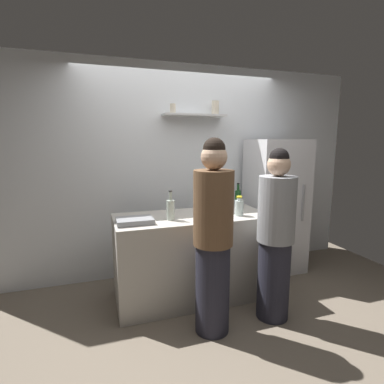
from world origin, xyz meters
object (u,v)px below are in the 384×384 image
Objects in this scene: utensil_holder at (225,203)px; water_bottle_plastic at (239,207)px; person_brown_jacket at (213,239)px; person_grey_hoodie at (275,237)px; refrigerator at (275,206)px; wine_bottle_pale_glass at (171,209)px; wine_bottle_green_glass at (238,198)px; baking_pan at (135,221)px.

utensil_holder is 0.34m from water_bottle_plastic.
person_brown_jacket reaches higher than person_grey_hoodie.
person_brown_jacket reaches higher than utensil_holder.
refrigerator is 1.59m from wine_bottle_pale_glass.
person_grey_hoodie is (0.63, 0.02, -0.05)m from person_brown_jacket.
wine_bottle_green_glass reaches higher than utensil_holder.
person_grey_hoodie is at bearing -79.39° from utensil_holder.
wine_bottle_pale_glass is at bearing 119.72° from person_grey_hoodie.
refrigerator is 1.00× the size of person_brown_jacket.
person_brown_jacket is 0.63m from person_grey_hoodie.
person_grey_hoodie is (-0.04, -0.85, -0.22)m from wine_bottle_green_glass.
refrigerator is at bearing 14.25° from baking_pan.
refrigerator is at bearing 32.99° from water_bottle_plastic.
baking_pan is 1.18× the size of wine_bottle_green_glass.
wine_bottle_pale_glass is (-0.91, -0.34, 0.00)m from wine_bottle_green_glass.
wine_bottle_green_glass is (-0.60, -0.12, 0.16)m from refrigerator.
water_bottle_plastic is 0.12× the size of person_brown_jacket.
baking_pan is at bearing -165.75° from refrigerator.
utensil_holder reaches higher than baking_pan.
person_grey_hoodie reaches higher than water_bottle_plastic.
person_grey_hoodie reaches higher than baking_pan.
utensil_holder is at bearing -167.51° from refrigerator.
utensil_holder is at bearing 91.31° from water_bottle_plastic.
person_brown_jacket is 1.05× the size of person_grey_hoodie.
baking_pan is 1.14× the size of wine_bottle_pale_glass.
baking_pan is 1.33m from person_grey_hoodie.
water_bottle_plastic is (0.01, -0.34, 0.03)m from utensil_holder.
person_grey_hoodie is (1.22, -0.50, -0.13)m from baking_pan.
water_bottle_plastic is at bearing -4.23° from wine_bottle_pale_glass.
wine_bottle_pale_glass reaches higher than baking_pan.
wine_bottle_pale_glass is 0.17× the size of person_brown_jacket.
refrigerator is at bearing 12.49° from utensil_holder.
refrigerator reaches higher than baking_pan.
water_bottle_plastic is at bearing -147.01° from refrigerator.
utensil_holder is 0.77m from wine_bottle_pale_glass.
person_brown_jacket is (-0.48, -0.81, -0.12)m from utensil_holder.
wine_bottle_pale_glass is at bearing 25.42° from person_brown_jacket.
water_bottle_plastic is (-0.79, -0.51, 0.15)m from refrigerator.
water_bottle_plastic is (1.08, -0.04, 0.06)m from baking_pan.
wine_bottle_pale_glass is 1.03m from person_grey_hoodie.
person_brown_jacket reaches higher than wine_bottle_pale_glass.
utensil_holder reaches higher than water_bottle_plastic.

